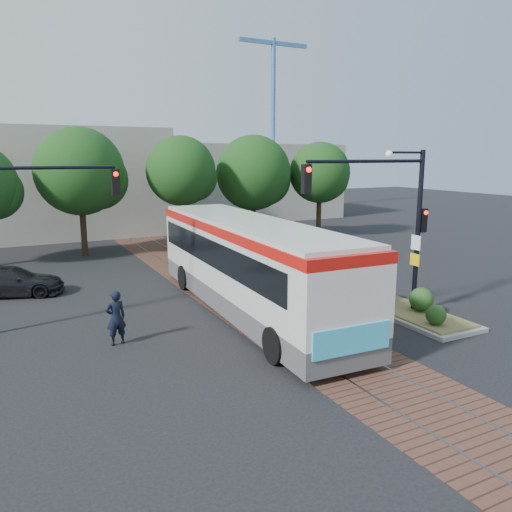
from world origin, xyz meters
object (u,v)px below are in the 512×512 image
(traffic_island, at_px, (409,307))
(parked_car, at_px, (10,281))
(officer, at_px, (116,318))
(city_bus, at_px, (249,261))
(signal_pole_left, at_px, (16,220))
(signal_pole_main, at_px, (394,208))

(traffic_island, relative_size, parked_car, 1.19)
(officer, bearing_deg, parked_car, -79.00)
(city_bus, distance_m, signal_pole_left, 8.28)
(traffic_island, height_order, signal_pole_main, signal_pole_main)
(city_bus, bearing_deg, signal_pole_main, -33.45)
(officer, distance_m, parked_car, 8.45)
(city_bus, relative_size, signal_pole_left, 2.26)
(traffic_island, xyz_separation_m, signal_pole_left, (-13.19, 4.89, 3.54))
(traffic_island, height_order, signal_pole_left, signal_pole_left)
(city_bus, relative_size, signal_pole_main, 2.26)
(city_bus, height_order, signal_pole_left, signal_pole_left)
(city_bus, distance_m, traffic_island, 6.41)
(city_bus, height_order, parked_car, city_bus)
(traffic_island, xyz_separation_m, officer, (-10.63, 2.01, 0.57))
(signal_pole_main, height_order, signal_pole_left, signal_pole_main)
(city_bus, xyz_separation_m, officer, (-5.33, -1.18, -1.11))
(signal_pole_main, xyz_separation_m, officer, (-9.67, 1.92, -3.26))
(signal_pole_main, bearing_deg, city_bus, 144.49)
(signal_pole_left, bearing_deg, traffic_island, -20.36)
(signal_pole_left, height_order, officer, signal_pole_left)
(traffic_island, bearing_deg, city_bus, 148.98)
(signal_pole_main, distance_m, officer, 10.38)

